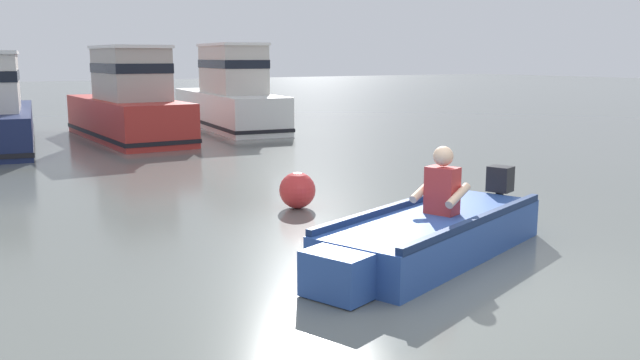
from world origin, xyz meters
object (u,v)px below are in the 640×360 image
Objects in this scene: rowboat_with_person at (431,234)px; moored_boat_white at (229,97)px; mooring_buoy at (297,190)px; moored_boat_red at (128,105)px.

moored_boat_white is at bearing 74.96° from rowboat_with_person.
moored_boat_white is 11.58m from mooring_buoy.
moored_boat_red reaches higher than mooring_buoy.
moored_boat_white reaches higher than rowboat_with_person.
rowboat_with_person reaches higher than mooring_buoy.
mooring_buoy is at bearing 91.05° from rowboat_with_person.
rowboat_with_person is at bearing -90.94° from moored_boat_red.
mooring_buoy is at bearing -91.54° from moored_boat_red.
rowboat_with_person is at bearing -105.04° from moored_boat_white.
moored_boat_red is 9.44m from mooring_buoy.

